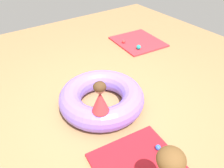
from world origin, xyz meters
name	(u,v)px	position (x,y,z in m)	size (l,w,h in m)	color
ground_plane	(108,109)	(0.00, 0.00, 0.00)	(8.00, 8.00, 0.00)	#9E7549
gym_mat_near_right	(138,42)	(-1.56, 1.97, 0.02)	(1.13, 1.03, 0.04)	red
inflatable_cushion	(102,98)	(-0.11, -0.04, 0.17)	(1.33, 1.33, 0.35)	#8466E0
child_in_red	(100,97)	(0.29, -0.31, 0.57)	(0.34, 0.34, 0.47)	red
play_ball_teal	(139,47)	(-1.22, 1.69, 0.09)	(0.11, 0.11, 0.11)	teal
play_ball_blue	(158,147)	(1.04, 0.07, 0.08)	(0.07, 0.07, 0.07)	blue
play_ball_red	(124,42)	(-1.67, 1.61, 0.08)	(0.08, 0.08, 0.08)	red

